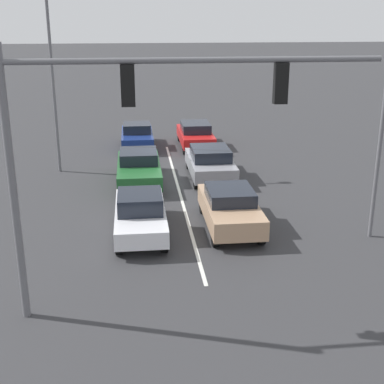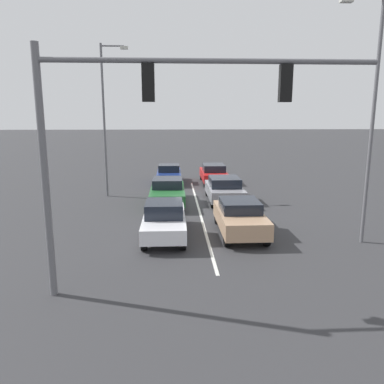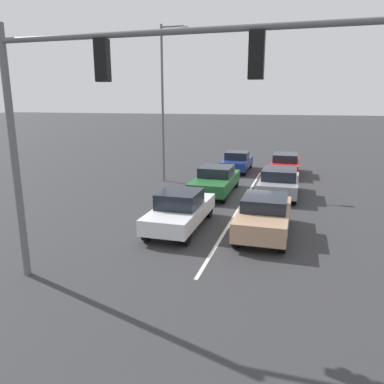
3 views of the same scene
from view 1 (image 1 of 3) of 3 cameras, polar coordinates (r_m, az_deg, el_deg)
name	(u,v)px [view 1 (image 1 of 3)]	position (r m, az deg, el deg)	size (l,w,h in m)	color
ground_plane	(175,177)	(25.18, -1.79, 1.58)	(240.00, 240.00, 0.00)	#333335
lane_stripe_left_divider	(180,193)	(22.97, -1.32, -0.09)	(0.12, 16.66, 0.01)	silver
car_tan_leftlane_front	(230,207)	(19.13, 4.08, -1.65)	(1.80, 4.27, 1.45)	tan
car_white_midlane_front	(140,213)	(18.62, -5.54, -2.27)	(1.72, 4.49, 1.51)	silver
car_darkgreen_midlane_second	(139,167)	(24.30, -5.70, 2.67)	(1.90, 4.77, 1.44)	#1E5928
car_gray_leftlane_second	(210,162)	(24.93, 1.95, 3.19)	(1.93, 4.29, 1.45)	gray
car_navy_midlane_third	(137,135)	(30.91, -5.87, 6.02)	(1.75, 4.16, 1.39)	navy
car_red_leftlane_third	(195,134)	(30.81, 0.36, 6.18)	(1.78, 4.43, 1.42)	red
traffic_signal_gantry	(118,124)	(12.61, -7.86, 7.15)	(8.82, 0.37, 6.75)	slate
street_lamp_right_shoulder	(55,64)	(25.98, -14.43, 13.12)	(1.64, 0.24, 9.11)	slate
street_lamp_left_shoulder	(382,85)	(18.20, 19.63, 10.68)	(1.65, 0.24, 9.18)	slate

